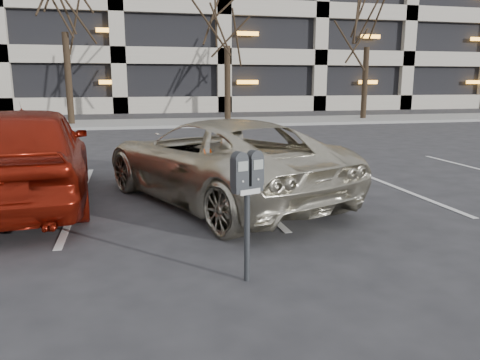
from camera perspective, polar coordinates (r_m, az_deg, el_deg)
The scene contains 7 objects.
ground at distance 6.06m, azimuth -7.71°, elevation -6.54°, with size 140.00×140.00×0.00m, color #28282B.
sidewalk at distance 21.81m, azimuth -11.92°, elevation 6.76°, with size 80.00×4.00×0.12m, color gray.
stall_lines at distance 8.30m, azimuth -18.99°, elevation -2.00°, with size 16.90×5.20×0.00m.
tree_d at distance 24.89m, azimuth 15.48°, elevation 20.35°, with size 3.51×3.51×7.97m.
parking_meter at distance 4.37m, azimuth 0.88°, elevation -0.57°, with size 0.34×0.22×1.25m.
suv_silver at distance 7.57m, azimuth -2.75°, elevation 2.47°, with size 3.89×5.29×1.34m.
car_red at distance 8.02m, azimuth -24.85°, elevation 2.89°, with size 1.90×4.72×1.61m, color maroon.
Camera 1 is at (-0.52, -5.73, 1.90)m, focal length 35.00 mm.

